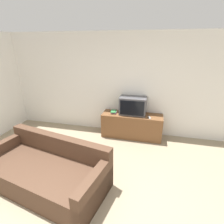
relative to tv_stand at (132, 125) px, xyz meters
name	(u,v)px	position (x,y,z in m)	size (l,w,h in m)	color
wall_back	(119,85)	(-0.42, 0.29, 0.99)	(9.00, 0.06, 2.60)	white
tv_stand	(132,125)	(0.00, 0.00, 0.00)	(1.53, 0.49, 0.62)	brown
television	(133,106)	(0.00, 0.05, 0.53)	(0.66, 0.39, 0.44)	#4C4C51
couch	(46,171)	(-1.21, -2.04, -0.05)	(2.28, 1.38, 0.77)	#4C3323
book_stack	(114,112)	(-0.48, 0.01, 0.34)	(0.16, 0.23, 0.05)	#7A3884
remote_on_stand	(149,118)	(0.43, -0.13, 0.32)	(0.08, 0.16, 0.02)	#B7B7B7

